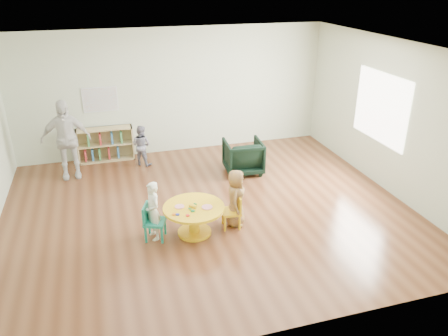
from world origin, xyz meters
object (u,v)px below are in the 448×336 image
at_px(adult_caretaker, 66,139).
at_px(armchair, 243,156).
at_px(kid_chair_left, 152,221).
at_px(kid_chair_right, 234,210).
at_px(bookshelf, 105,144).
at_px(child_right, 236,198).
at_px(toddler, 141,145).
at_px(activity_table, 194,215).
at_px(child_left, 153,211).

bearing_deg(adult_caretaker, armchair, -14.36).
xyz_separation_m(kid_chair_left, kid_chair_right, (1.32, -0.03, -0.02)).
bearing_deg(adult_caretaker, bookshelf, 42.11).
distance_m(child_right, toddler, 3.17).
bearing_deg(child_right, toddler, 45.08).
height_order(activity_table, toddler, toddler).
xyz_separation_m(activity_table, kid_chair_left, (-0.66, 0.04, -0.02)).
distance_m(armchair, child_left, 2.91).
distance_m(kid_chair_left, child_right, 1.39).
xyz_separation_m(child_right, adult_caretaker, (-2.67, 2.73, 0.32)).
height_order(kid_chair_right, bookshelf, bookshelf).
bearing_deg(child_left, activity_table, 70.08).
height_order(kid_chair_left, child_right, child_right).
xyz_separation_m(kid_chair_left, adult_caretaker, (-1.29, 2.77, 0.49)).
bearing_deg(bookshelf, kid_chair_left, -80.92).
distance_m(activity_table, toddler, 3.06).
bearing_deg(bookshelf, toddler, -33.13).
bearing_deg(activity_table, toddler, 98.72).
relative_size(kid_chair_right, toddler, 0.64).
bearing_deg(bookshelf, child_left, -80.46).
xyz_separation_m(activity_table, child_right, (0.72, 0.09, 0.15)).
height_order(toddler, adult_caretaker, adult_caretaker).
relative_size(kid_chair_left, child_right, 0.61).
height_order(activity_table, child_left, child_left).
bearing_deg(armchair, child_left, 46.97).
relative_size(child_left, adult_caretaker, 0.59).
height_order(kid_chair_left, kid_chair_right, kid_chair_left).
bearing_deg(armchair, activity_table, 57.72).
bearing_deg(child_right, armchair, 0.93).
relative_size(kid_chair_left, kid_chair_right, 1.05).
bearing_deg(bookshelf, adult_caretaker, -136.38).
relative_size(bookshelf, armchair, 1.56).
bearing_deg(adult_caretaker, kid_chair_left, -66.49).
distance_m(kid_chair_right, child_left, 1.31).
bearing_deg(child_right, bookshelf, 52.55).
relative_size(child_right, adult_caretaker, 0.60).
bearing_deg(bookshelf, activity_table, -70.95).
xyz_separation_m(child_right, toddler, (-1.19, 2.94, -0.04)).
distance_m(activity_table, kid_chair_left, 0.66).
distance_m(activity_table, child_left, 0.65).
relative_size(kid_chair_left, child_left, 0.62).
bearing_deg(armchair, adult_caretaker, -8.35).
bearing_deg(child_right, kid_chair_right, 162.83).
bearing_deg(activity_table, adult_caretaker, 124.76).
bearing_deg(child_right, child_left, 114.25).
xyz_separation_m(kid_chair_right, armchair, (0.85, 2.00, 0.05)).
distance_m(armchair, child_right, 2.09).
relative_size(kid_chair_left, bookshelf, 0.49).
bearing_deg(toddler, child_left, 124.51).
height_order(bookshelf, child_right, child_right).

